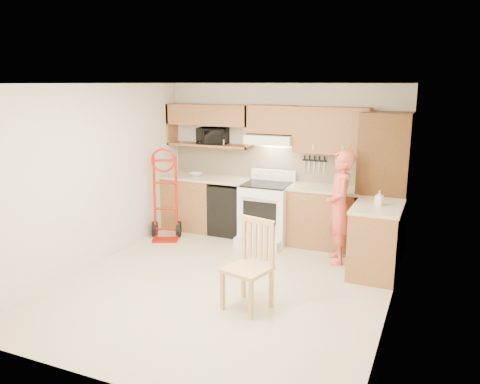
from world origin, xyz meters
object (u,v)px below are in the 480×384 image
Objects in this scene: microwave at (213,136)px; hand_truck at (165,199)px; person at (339,207)px; dining_chair at (247,266)px; range at (265,208)px.

hand_truck is at bearing -125.07° from microwave.
microwave reaches higher than person.
dining_chair is (2.17, -1.74, -0.17)m from hand_truck.
hand_truck is at bearing 155.14° from dining_chair.
person is 1.58× the size of dining_chair.
dining_chair is at bearing -62.94° from hand_truck.
range reaches higher than dining_chair.
microwave is 1.55m from range.
person reaches higher than hand_truck.
dining_chair is (-0.63, -1.84, -0.30)m from person.
microwave is at bearing 36.65° from hand_truck.
dining_chair is (1.70, -2.58, -1.12)m from microwave.
hand_truck is 1.32× the size of dining_chair.
person is at bearing 84.91° from dining_chair.
person is 1.97m from dining_chair.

